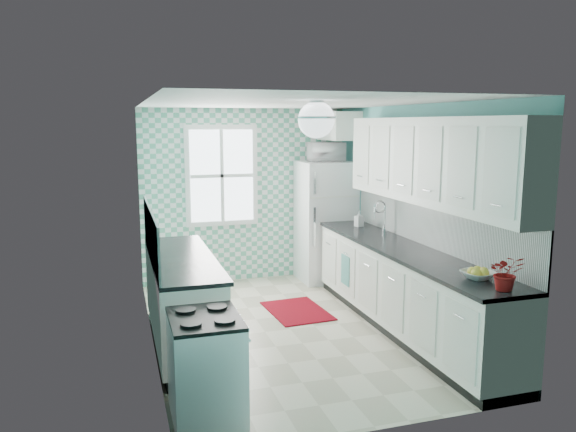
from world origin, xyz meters
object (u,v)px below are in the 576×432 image
object	(u,v)px
fridge	(325,221)
microwave	(326,152)
stove	(206,366)
sink	(372,234)
fruit_bowl	(478,275)
potted_plant	(506,273)
ceiling_light	(316,119)

from	to	relation	value
fridge	microwave	distance (m)	1.01
stove	sink	distance (m)	3.24
fruit_bowl	fridge	bearing A→B (deg)	91.48
stove	fruit_bowl	size ratio (longest dim) A/B	2.91
stove	potted_plant	size ratio (longest dim) A/B	2.72
stove	fruit_bowl	world-z (taller)	fruit_bowl
fridge	microwave	bearing A→B (deg)	51.64
sink	fruit_bowl	bearing A→B (deg)	-93.16
sink	microwave	world-z (taller)	microwave
ceiling_light	fruit_bowl	size ratio (longest dim) A/B	1.25
fridge	sink	bearing A→B (deg)	-88.09
potted_plant	microwave	world-z (taller)	microwave
fruit_bowl	microwave	bearing A→B (deg)	91.47
ceiling_light	microwave	bearing A→B (deg)	67.05
potted_plant	microwave	size ratio (longest dim) A/B	0.61
sink	microwave	bearing A→B (deg)	90.92
stove	microwave	distance (m)	4.40
fridge	microwave	world-z (taller)	microwave
ceiling_light	fridge	xyz separation A→B (m)	(1.11, 2.62, -1.45)
ceiling_light	fridge	distance (m)	3.19
sink	ceiling_light	bearing A→B (deg)	-136.51
fruit_bowl	microwave	world-z (taller)	microwave
ceiling_light	fridge	size ratio (longest dim) A/B	0.20
ceiling_light	stove	size ratio (longest dim) A/B	0.43
ceiling_light	stove	xyz separation A→B (m)	(-1.20, -0.84, -1.89)
fridge	sink	world-z (taller)	fridge
stove	potted_plant	world-z (taller)	potted_plant
stove	sink	world-z (taller)	sink
fridge	stove	bearing A→B (deg)	-125.81
ceiling_light	sink	world-z (taller)	ceiling_light
potted_plant	microwave	bearing A→B (deg)	91.33
potted_plant	microwave	xyz separation A→B (m)	(-0.09, 3.86, 0.79)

